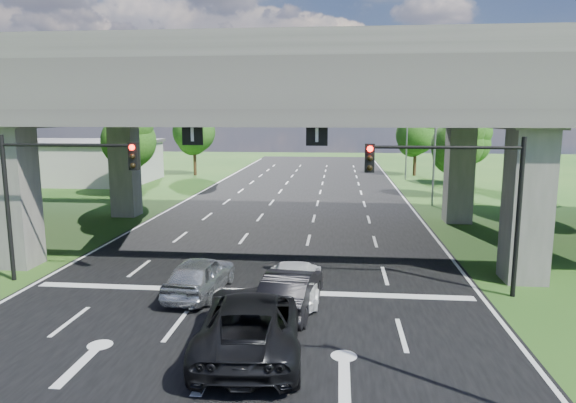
% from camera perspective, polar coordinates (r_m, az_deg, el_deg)
% --- Properties ---
extents(ground, '(160.00, 160.00, 0.00)m').
position_cam_1_polar(ground, '(17.04, -6.40, -13.87)').
color(ground, '#204B18').
rests_on(ground, ground).
extents(road, '(18.00, 120.00, 0.03)m').
position_cam_1_polar(road, '(26.38, -1.88, -5.28)').
color(road, black).
rests_on(road, ground).
extents(overpass, '(80.00, 15.00, 10.00)m').
position_cam_1_polar(overpass, '(27.51, -1.42, 11.96)').
color(overpass, '#3A3734').
rests_on(overpass, ground).
extents(warehouse, '(20.00, 10.00, 4.00)m').
position_cam_1_polar(warehouse, '(58.42, -24.63, 3.99)').
color(warehouse, '#9E9E99').
rests_on(warehouse, ground).
extents(signal_right, '(5.76, 0.54, 6.00)m').
position_cam_1_polar(signal_right, '(19.90, 18.55, 1.63)').
color(signal_right, black).
rests_on(signal_right, ground).
extents(signal_left, '(5.76, 0.54, 6.00)m').
position_cam_1_polar(signal_left, '(22.39, -24.41, 2.10)').
color(signal_left, black).
rests_on(signal_left, ground).
extents(streetlight_far, '(3.38, 0.25, 10.00)m').
position_cam_1_polar(streetlight_far, '(39.87, 15.50, 7.88)').
color(streetlight_far, gray).
rests_on(streetlight_far, ground).
extents(streetlight_beyond, '(3.38, 0.25, 10.00)m').
position_cam_1_polar(streetlight_beyond, '(55.70, 12.71, 8.36)').
color(streetlight_beyond, gray).
rests_on(streetlight_beyond, ground).
extents(tree_left_near, '(4.50, 4.50, 7.80)m').
position_cam_1_polar(tree_left_near, '(44.81, -17.23, 6.62)').
color(tree_left_near, black).
rests_on(tree_left_near, ground).
extents(tree_left_mid, '(3.91, 3.90, 6.76)m').
position_cam_1_polar(tree_left_mid, '(53.37, -16.86, 6.34)').
color(tree_left_mid, black).
rests_on(tree_left_mid, ground).
extents(tree_left_far, '(4.80, 4.80, 8.32)m').
position_cam_1_polar(tree_left_far, '(59.58, -10.37, 7.81)').
color(tree_left_far, black).
rests_on(tree_left_far, ground).
extents(tree_right_near, '(4.20, 4.20, 7.28)m').
position_cam_1_polar(tree_right_near, '(44.41, 18.32, 6.13)').
color(tree_right_near, black).
rests_on(tree_right_near, ground).
extents(tree_right_mid, '(3.91, 3.90, 6.76)m').
position_cam_1_polar(tree_right_mid, '(52.89, 19.61, 6.18)').
color(tree_right_mid, black).
rests_on(tree_right_mid, ground).
extents(tree_right_far, '(4.50, 4.50, 7.80)m').
position_cam_1_polar(tree_right_far, '(59.95, 14.07, 7.39)').
color(tree_right_far, black).
rests_on(tree_right_far, ground).
extents(car_silver, '(2.11, 4.45, 1.47)m').
position_cam_1_polar(car_silver, '(19.91, -9.76, -8.10)').
color(car_silver, '#B0B4B8').
rests_on(car_silver, road).
extents(car_dark, '(2.09, 4.67, 1.49)m').
position_cam_1_polar(car_dark, '(17.96, 0.34, -9.90)').
color(car_dark, black).
rests_on(car_dark, road).
extents(car_white, '(1.96, 4.74, 1.37)m').
position_cam_1_polar(car_white, '(19.31, 0.73, -8.68)').
color(car_white, silver).
rests_on(car_white, road).
extents(car_trailing, '(3.27, 6.32, 1.70)m').
position_cam_1_polar(car_trailing, '(15.22, -4.03, -13.16)').
color(car_trailing, black).
rests_on(car_trailing, road).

